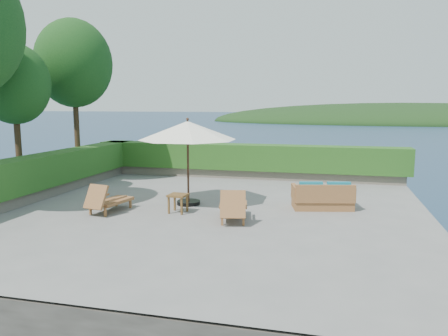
% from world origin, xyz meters
% --- Properties ---
extents(ground, '(12.00, 12.00, 0.00)m').
position_xyz_m(ground, '(0.00, 0.00, 0.00)').
color(ground, gray).
rests_on(ground, ground).
extents(foundation, '(12.00, 12.00, 3.00)m').
position_xyz_m(foundation, '(0.00, 0.00, -1.55)').
color(foundation, '#5F574B').
rests_on(foundation, ocean).
extents(ocean, '(600.00, 600.00, 0.00)m').
position_xyz_m(ocean, '(0.00, 0.00, -3.00)').
color(ocean, '#152844').
rests_on(ocean, ground).
extents(offshore_island, '(126.00, 57.60, 12.60)m').
position_xyz_m(offshore_island, '(25.00, 140.00, -3.00)').
color(offshore_island, black).
rests_on(offshore_island, ocean).
extents(planter_wall_far, '(12.00, 0.60, 0.36)m').
position_xyz_m(planter_wall_far, '(0.00, 5.60, 0.18)').
color(planter_wall_far, gray).
rests_on(planter_wall_far, ground).
extents(planter_wall_left, '(0.60, 12.00, 0.36)m').
position_xyz_m(planter_wall_left, '(-5.60, 0.00, 0.18)').
color(planter_wall_left, gray).
rests_on(planter_wall_left, ground).
extents(hedge_far, '(12.40, 0.90, 1.00)m').
position_xyz_m(hedge_far, '(0.00, 5.60, 0.85)').
color(hedge_far, '#1B4D16').
rests_on(hedge_far, planter_wall_far).
extents(hedge_left, '(0.90, 12.40, 1.00)m').
position_xyz_m(hedge_left, '(-5.60, 0.00, 0.85)').
color(hedge_left, '#1B4D16').
rests_on(hedge_left, planter_wall_left).
extents(tree_mid, '(2.20, 2.20, 4.83)m').
position_xyz_m(tree_mid, '(-6.40, 0.50, 3.55)').
color(tree_mid, '#412F19').
rests_on(tree_mid, ground).
extents(tree_far, '(2.80, 2.80, 6.03)m').
position_xyz_m(tree_far, '(-6.00, 3.20, 4.40)').
color(tree_far, '#412F19').
rests_on(tree_far, ground).
extents(patio_umbrella, '(3.68, 3.68, 2.56)m').
position_xyz_m(patio_umbrella, '(-0.74, 0.61, 2.16)').
color(patio_umbrella, black).
rests_on(patio_umbrella, ground).
extents(lounge_left, '(0.85, 1.53, 0.83)m').
position_xyz_m(lounge_left, '(-2.57, -0.83, 0.35)').
color(lounge_left, '#956336').
rests_on(lounge_left, ground).
extents(lounge_right, '(0.91, 1.60, 0.87)m').
position_xyz_m(lounge_right, '(0.95, -0.86, 0.36)').
color(lounge_right, '#956336').
rests_on(lounge_right, ground).
extents(side_table, '(0.52, 0.52, 0.51)m').
position_xyz_m(side_table, '(-0.69, -0.39, 0.42)').
color(side_table, brown).
rests_on(side_table, ground).
extents(wicker_loveseat, '(1.82, 1.20, 0.82)m').
position_xyz_m(wicker_loveseat, '(3.12, 1.00, 0.32)').
color(wicker_loveseat, '#956336').
rests_on(wicker_loveseat, ground).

